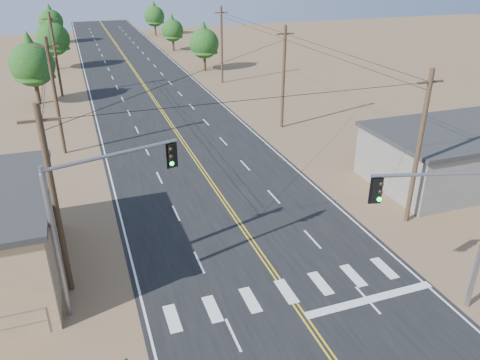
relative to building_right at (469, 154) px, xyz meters
name	(u,v)px	position (x,y,z in m)	size (l,w,h in m)	color
road	(186,146)	(-19.00, 14.00, -1.99)	(15.00, 200.00, 0.02)	black
building_right	(469,154)	(0.00, 0.00, 0.00)	(15.00, 8.00, 4.00)	gray
utility_pole_left_near	(55,203)	(-29.50, -4.00, 3.12)	(1.80, 0.30, 10.00)	#4C3826
utility_pole_left_mid	(55,96)	(-29.50, 16.00, 3.12)	(1.80, 0.30, 10.00)	#4C3826
utility_pole_left_far	(56,54)	(-29.50, 36.00, 3.12)	(1.80, 0.30, 10.00)	#4C3826
utility_pole_right_near	(419,148)	(-8.50, -4.00, 3.12)	(1.80, 0.30, 10.00)	#4C3826
utility_pole_right_mid	(283,77)	(-8.50, 16.00, 3.12)	(1.80, 0.30, 10.00)	#4C3826
utility_pole_right_far	(222,45)	(-8.50, 36.00, 3.12)	(1.80, 0.30, 10.00)	#4C3826
signal_mast_left	(92,208)	(-27.85, -5.51, 3.31)	(6.27, 1.94, 7.86)	gray
signal_mast_right	(455,219)	(-12.59, -11.57, 3.07)	(5.68, 1.74, 7.54)	gray
tree_left_near	(31,60)	(-32.11, 33.40, 3.12)	(5.02, 5.02, 8.37)	#3F2D1E
tree_left_mid	(52,36)	(-30.00, 52.85, 3.04)	(4.95, 4.95, 8.25)	#3F2D1E
tree_left_far	(51,19)	(-30.54, 78.76, 2.68)	(4.60, 4.60, 7.66)	#3F2D1E
tree_right_near	(204,40)	(-8.72, 44.12, 2.51)	(4.42, 4.42, 7.37)	#3F2D1E
tree_right_mid	(172,28)	(-9.60, 62.49, 2.04)	(3.96, 3.96, 6.60)	#3F2D1E
tree_right_far	(154,14)	(-9.27, 82.64, 2.48)	(4.39, 4.39, 7.32)	#3F2D1E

